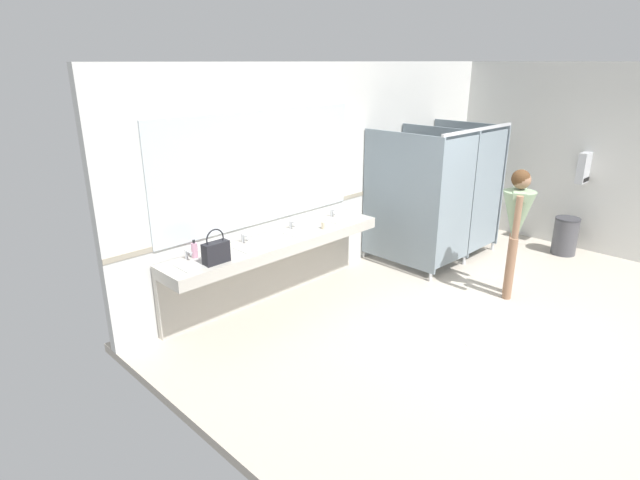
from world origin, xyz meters
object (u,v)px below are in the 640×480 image
at_px(trash_bin, 565,236).
at_px(soap_dispenser, 195,250).
at_px(person_standing, 517,218).
at_px(handbag, 216,251).
at_px(paper_cup, 324,225).
at_px(paper_towel_dispenser_upper, 585,167).

height_order(trash_bin, soap_dispenser, soap_dispenser).
bearing_deg(person_standing, trash_bin, 2.17).
relative_size(handbag, paper_cup, 4.18).
xyz_separation_m(person_standing, handbag, (-3.27, 1.82, -0.07)).
height_order(trash_bin, paper_cup, paper_cup).
height_order(handbag, paper_cup, handbag).
xyz_separation_m(paper_towel_dispenser_upper, soap_dispenser, (-5.83, 2.04, -0.39)).
bearing_deg(paper_towel_dispenser_upper, soap_dispenser, 160.68).
height_order(soap_dispenser, paper_cup, soap_dispenser).
relative_size(person_standing, soap_dispenser, 8.23).
bearing_deg(paper_cup, person_standing, -48.99).
bearing_deg(soap_dispenser, paper_cup, -9.41).
bearing_deg(handbag, trash_bin, -17.84).
bearing_deg(trash_bin, paper_towel_dispenser_upper, -0.07).
bearing_deg(person_standing, paper_cup, 131.01).
height_order(handbag, soap_dispenser, handbag).
height_order(trash_bin, handbag, handbag).
relative_size(trash_bin, soap_dispenser, 2.93).
bearing_deg(person_standing, paper_towel_dispenser_upper, 1.84).
relative_size(paper_towel_dispenser_upper, handbag, 1.24).
bearing_deg(soap_dispenser, trash_bin, -20.50).
bearing_deg(trash_bin, person_standing, -177.83).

